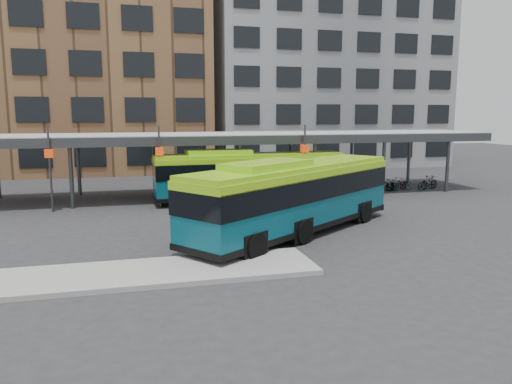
% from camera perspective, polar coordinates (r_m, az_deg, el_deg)
% --- Properties ---
extents(ground, '(120.00, 120.00, 0.00)m').
position_cam_1_polar(ground, '(21.19, -0.75, -6.07)').
color(ground, '#28282B').
rests_on(ground, ground).
extents(boarding_island, '(14.00, 3.00, 0.18)m').
position_cam_1_polar(boarding_island, '(17.71, -16.04, -9.17)').
color(boarding_island, gray).
rests_on(boarding_island, ground).
extents(canopy, '(40.00, 6.53, 4.80)m').
position_cam_1_polar(canopy, '(33.12, -6.28, 6.18)').
color(canopy, '#999B9E').
rests_on(canopy, ground).
extents(building_brick, '(26.00, 14.00, 22.00)m').
position_cam_1_polar(building_brick, '(52.39, -20.89, 14.45)').
color(building_brick, brown).
rests_on(building_brick, ground).
extents(building_grey, '(24.00, 14.00, 20.00)m').
position_cam_1_polar(building_grey, '(56.10, 7.43, 13.53)').
color(building_grey, slate).
rests_on(building_grey, ground).
extents(bus_front, '(11.93, 9.61, 3.51)m').
position_cam_1_polar(bus_front, '(22.75, 4.50, -0.33)').
color(bus_front, '#074756').
rests_on(bus_front, ground).
extents(bus_rear, '(11.94, 2.92, 3.28)m').
position_cam_1_polar(bus_rear, '(31.38, -0.82, 2.05)').
color(bus_rear, '#074756').
rests_on(bus_rear, ground).
extents(bike_rack, '(7.07, 1.42, 1.01)m').
position_cam_1_polar(bike_rack, '(37.12, 15.52, 0.86)').
color(bike_rack, slate).
rests_on(bike_rack, ground).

